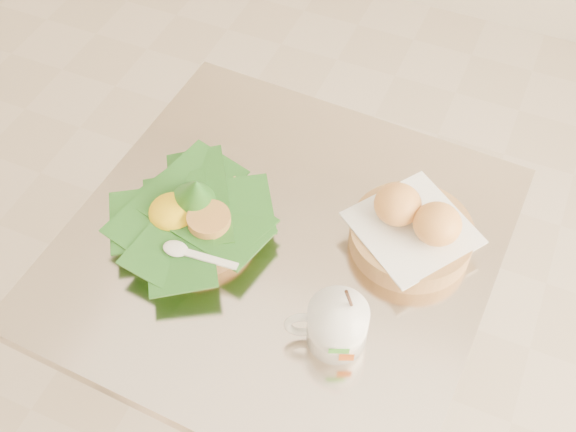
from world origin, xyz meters
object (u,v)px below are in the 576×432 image
at_px(bread_basket, 413,229).
at_px(coffee_mug, 336,325).
at_px(cafe_table, 281,309).
at_px(rice_basket, 192,214).

bearing_deg(bread_basket, coffee_mug, -103.20).
distance_m(cafe_table, rice_basket, 0.30).
distance_m(cafe_table, bread_basket, 0.34).
bearing_deg(coffee_mug, cafe_table, 138.06).
bearing_deg(cafe_table, coffee_mug, -41.94).
bearing_deg(rice_basket, coffee_mug, -19.22).
xyz_separation_m(cafe_table, bread_basket, (0.20, 0.09, 0.26)).
bearing_deg(bread_basket, cafe_table, -156.84).
height_order(cafe_table, bread_basket, bread_basket).
distance_m(cafe_table, coffee_mug, 0.33).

